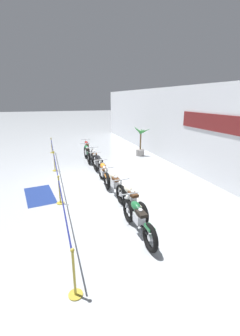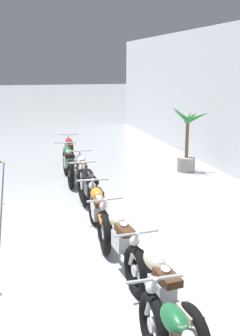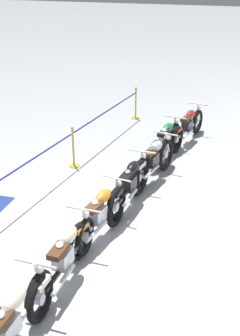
# 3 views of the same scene
# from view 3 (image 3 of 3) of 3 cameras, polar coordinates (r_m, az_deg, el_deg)

# --- Properties ---
(ground_plane) EXTENTS (120.00, 120.00, 0.00)m
(ground_plane) POSITION_cam_3_polar(r_m,az_deg,el_deg) (8.57, -4.13, -6.38)
(ground_plane) COLOR #B2B7BC
(motorcycle_red_0) EXTENTS (2.43, 0.62, 0.95)m
(motorcycle_red_0) POSITION_cam_3_polar(r_m,az_deg,el_deg) (12.17, 9.16, 5.52)
(motorcycle_red_0) COLOR black
(motorcycle_red_0) RESTS_ON ground
(motorcycle_green_1) EXTENTS (2.19, 0.62, 0.95)m
(motorcycle_green_1) POSITION_cam_3_polar(r_m,az_deg,el_deg) (11.00, 6.18, 3.60)
(motorcycle_green_1) COLOR black
(motorcycle_green_1) RESTS_ON ground
(motorcycle_silver_2) EXTENTS (2.30, 0.62, 0.98)m
(motorcycle_silver_2) POSITION_cam_3_polar(r_m,az_deg,el_deg) (9.71, 4.46, 0.78)
(motorcycle_silver_2) COLOR black
(motorcycle_silver_2) RESTS_ON ground
(motorcycle_black_3) EXTENTS (2.34, 0.62, 0.97)m
(motorcycle_black_3) POSITION_cam_3_polar(r_m,az_deg,el_deg) (8.64, 1.36, -2.34)
(motorcycle_black_3) COLOR black
(motorcycle_black_3) RESTS_ON ground
(motorcycle_orange_4) EXTENTS (2.13, 0.62, 0.92)m
(motorcycle_orange_4) POSITION_cam_3_polar(r_m,az_deg,el_deg) (7.68, -2.82, -6.43)
(motorcycle_orange_4) COLOR black
(motorcycle_orange_4) RESTS_ON ground
(motorcycle_cream_5) EXTENTS (2.28, 0.62, 0.92)m
(motorcycle_cream_5) POSITION_cam_3_polar(r_m,az_deg,el_deg) (6.67, -7.47, -11.96)
(motorcycle_cream_5) COLOR black
(motorcycle_cream_5) RESTS_ON ground
(motorcycle_cream_6) EXTENTS (2.23, 0.62, 0.93)m
(motorcycle_cream_6) POSITION_cam_3_polar(r_m,az_deg,el_deg) (5.72, -14.70, -20.28)
(motorcycle_cream_6) COLOR black
(motorcycle_cream_6) RESTS_ON ground
(stanchion_far_left) EXTENTS (12.37, 0.28, 1.05)m
(stanchion_far_left) POSITION_cam_3_polar(r_m,az_deg,el_deg) (10.04, -7.72, 3.15)
(stanchion_far_left) COLOR gold
(stanchion_far_left) RESTS_ON ground
(stanchion_mid_left) EXTENTS (0.28, 0.28, 1.05)m
(stanchion_mid_left) POSITION_cam_3_polar(r_m,az_deg,el_deg) (10.56, -6.31, 2.01)
(stanchion_mid_left) COLOR gold
(stanchion_mid_left) RESTS_ON ground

